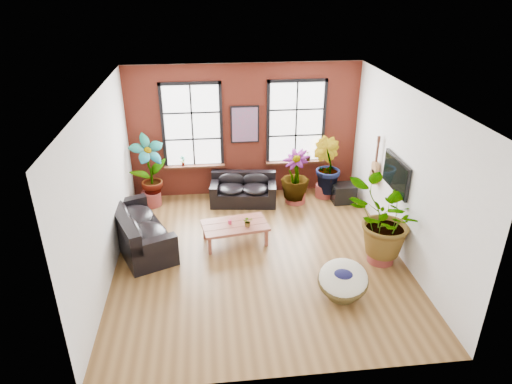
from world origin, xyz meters
TOP-DOWN VIEW (x-y plane):
  - room at (0.00, 0.15)m, footprint 6.04×6.54m
  - sofa_back at (-0.11, 2.62)m, footprint 1.78×1.02m
  - sofa_left at (-2.62, 0.73)m, footprint 1.79×2.50m
  - coffee_table at (-0.47, 0.64)m, footprint 1.54×1.03m
  - papasan_chair at (1.39, -1.49)m, footprint 1.22×1.22m
  - poster at (0.00, 3.18)m, footprint 0.74×0.06m
  - tv_wall_unit at (2.93, 0.60)m, footprint 0.13×1.86m
  - media_box at (2.52, 2.34)m, footprint 0.60×0.50m
  - pot_back_left at (-2.50, 2.71)m, footprint 0.65×0.65m
  - pot_back_right at (2.10, 2.70)m, footprint 0.59×0.59m
  - pot_right_wall at (2.52, -0.44)m, footprint 0.71×0.71m
  - pot_mid at (1.26, 2.46)m, footprint 0.69×0.69m
  - floor_plant_back_left at (-2.47, 2.72)m, footprint 1.11×1.01m
  - floor_plant_back_right at (2.11, 2.73)m, footprint 0.98×1.03m
  - floor_plant_right_wall at (2.49, -0.44)m, footprint 1.64×1.47m
  - floor_plant_mid at (1.22, 2.43)m, footprint 1.04×1.04m
  - table_plant at (-0.19, 0.52)m, footprint 0.23×0.20m
  - sill_plant_left at (-1.65, 3.13)m, footprint 0.17×0.17m
  - sill_plant_right at (1.70, 3.13)m, footprint 0.19×0.19m

SIDE VIEW (x-z plane):
  - pot_back_right at x=2.10m, z-range 0.00..0.35m
  - pot_back_left at x=-2.50m, z-range 0.00..0.37m
  - pot_mid at x=1.26m, z-range 0.00..0.38m
  - pot_right_wall at x=2.52m, z-range 0.00..0.40m
  - media_box at x=2.52m, z-range 0.00..0.49m
  - sofa_back at x=-0.11m, z-range -0.04..0.74m
  - papasan_chair at x=1.39m, z-range 0.01..0.71m
  - coffee_table at x=-0.47m, z-range 0.13..0.68m
  - sofa_left at x=-2.62m, z-range -0.04..0.87m
  - table_plant at x=-0.19m, z-range 0.46..0.70m
  - floor_plant_mid at x=1.22m, z-range 0.14..1.45m
  - floor_plant_back_right at x=2.11m, z-range 0.15..1.62m
  - floor_plant_right_wall at x=2.49m, z-range 0.16..1.78m
  - floor_plant_back_left at x=-2.47m, z-range 0.15..1.90m
  - sill_plant_left at x=-1.65m, z-range 0.90..1.17m
  - sill_plant_right at x=1.70m, z-range 0.90..1.17m
  - tv_wall_unit at x=2.93m, z-range 0.94..2.14m
  - room at x=0.00m, z-range -0.02..3.52m
  - poster at x=0.00m, z-range 1.46..2.44m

